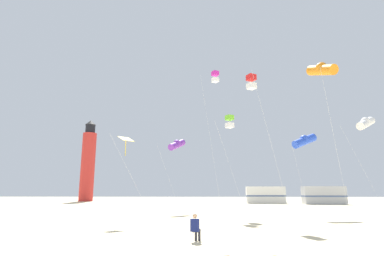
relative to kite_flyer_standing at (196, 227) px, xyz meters
name	(u,v)px	position (x,y,z in m)	size (l,w,h in m)	color
kite_flyer_standing	(196,227)	(0.00, 0.00, 0.00)	(0.45, 0.56, 1.16)	navy
kite_box_magenta	(215,77)	(1.70, 16.27, 13.00)	(1.94, 1.94, 14.23)	silver
kite_box_scarlet	(251,82)	(4.19, 9.14, 9.82)	(2.78, 2.78, 11.03)	silver
kite_tube_violet	(177,144)	(-2.34, 18.11, 6.27)	(2.94, 3.29, 7.59)	silver
kite_diamond_gold	(126,142)	(-5.01, 7.35, 4.88)	(2.88, 2.88, 5.90)	silver
kite_tube_orange	(322,69)	(8.33, 5.85, 9.45)	(1.47, 2.59, 10.77)	silver
kite_tube_white	(366,123)	(14.51, 12.74, 7.27)	(3.36, 3.24, 8.59)	silver
kite_box_lime	(230,122)	(2.79, 13.32, 7.60)	(2.47, 1.82, 8.81)	silver
kite_tube_blue	(304,141)	(9.26, 13.11, 5.81)	(2.54, 1.95, 7.13)	silver
lighthouse_distant	(88,162)	(-23.37, 49.20, 7.22)	(2.80, 2.80, 16.80)	red
rv_van_white	(265,195)	(11.01, 39.98, 0.78)	(6.54, 2.64, 2.80)	white
rv_van_silver	(324,195)	(19.59, 36.86, 0.78)	(6.51, 2.55, 2.80)	#B7BABF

